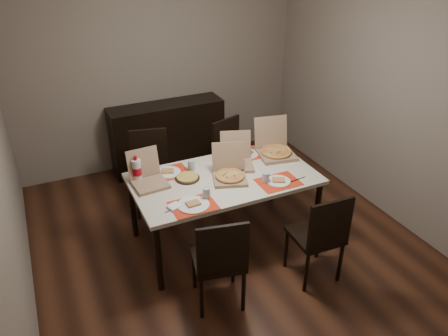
% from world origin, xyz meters
% --- Properties ---
extents(ground, '(3.80, 4.00, 0.02)m').
position_xyz_m(ground, '(0.00, 0.00, -0.01)').
color(ground, '#442315').
rests_on(ground, ground).
extents(room_walls, '(3.84, 4.02, 2.62)m').
position_xyz_m(room_walls, '(0.00, 0.43, 1.73)').
color(room_walls, gray).
rests_on(room_walls, ground).
extents(sideboard, '(1.50, 0.40, 0.90)m').
position_xyz_m(sideboard, '(0.00, 1.78, 0.45)').
color(sideboard, black).
rests_on(sideboard, ground).
extents(dining_table, '(1.80, 1.00, 0.75)m').
position_xyz_m(dining_table, '(-0.00, -0.02, 0.68)').
color(dining_table, beige).
rests_on(dining_table, ground).
extents(chair_near_left, '(0.50, 0.50, 0.93)m').
position_xyz_m(chair_near_left, '(-0.43, -0.85, 0.51)').
color(chair_near_left, black).
rests_on(chair_near_left, ground).
extents(chair_near_right, '(0.44, 0.44, 0.93)m').
position_xyz_m(chair_near_right, '(0.52, -0.93, 0.51)').
color(chair_near_right, black).
rests_on(chair_near_right, ground).
extents(chair_far_left, '(0.51, 0.51, 0.93)m').
position_xyz_m(chair_far_left, '(-0.49, 0.91, 0.51)').
color(chair_far_left, black).
rests_on(chair_far_left, ground).
extents(chair_far_right, '(0.53, 0.53, 0.93)m').
position_xyz_m(chair_far_right, '(0.50, 0.82, 0.51)').
color(chair_far_right, black).
rests_on(chair_far_right, ground).
extents(setting_near_left, '(0.46, 0.30, 0.11)m').
position_xyz_m(setting_near_left, '(-0.44, -0.35, 0.77)').
color(setting_near_left, red).
rests_on(setting_near_left, dining_table).
extents(setting_near_right, '(0.50, 0.30, 0.11)m').
position_xyz_m(setting_near_right, '(0.40, -0.32, 0.77)').
color(setting_near_right, red).
rests_on(setting_near_right, dining_table).
extents(setting_far_left, '(0.50, 0.30, 0.11)m').
position_xyz_m(setting_far_left, '(-0.44, 0.28, 0.77)').
color(setting_far_left, red).
rests_on(setting_far_left, dining_table).
extents(setting_far_right, '(0.47, 0.30, 0.11)m').
position_xyz_m(setting_far_right, '(0.39, 0.30, 0.77)').
color(setting_far_right, red).
rests_on(setting_far_right, dining_table).
extents(napkin_loose, '(0.16, 0.15, 0.02)m').
position_xyz_m(napkin_loose, '(0.05, 0.01, 0.76)').
color(napkin_loose, white).
rests_on(napkin_loose, dining_table).
extents(pizza_box_center, '(0.41, 0.44, 0.32)m').
position_xyz_m(pizza_box_center, '(0.04, -0.06, 0.80)').
color(pizza_box_center, '#8E6D52').
rests_on(pizza_box_center, dining_table).
extents(pizza_box_right, '(0.44, 0.47, 0.37)m').
position_xyz_m(pizza_box_right, '(0.70, 0.19, 0.81)').
color(pizza_box_right, '#8E6D52').
rests_on(pizza_box_right, dining_table).
extents(pizza_box_left, '(0.33, 0.37, 0.31)m').
position_xyz_m(pizza_box_left, '(-0.71, 0.18, 0.81)').
color(pizza_box_left, '#8E6D52').
rests_on(pizza_box_left, dining_table).
extents(pizza_box_extra, '(0.42, 0.44, 0.32)m').
position_xyz_m(pizza_box_extra, '(0.23, 0.16, 0.81)').
color(pizza_box_extra, '#8E6D52').
rests_on(pizza_box_extra, dining_table).
extents(faina_plate, '(0.24, 0.24, 0.03)m').
position_xyz_m(faina_plate, '(-0.34, 0.10, 0.76)').
color(faina_plate, black).
rests_on(faina_plate, dining_table).
extents(dip_bowl, '(0.13, 0.13, 0.03)m').
position_xyz_m(dip_bowl, '(0.14, 0.16, 0.76)').
color(dip_bowl, white).
rests_on(dip_bowl, dining_table).
extents(soda_bottle, '(0.09, 0.09, 0.27)m').
position_xyz_m(soda_bottle, '(-0.79, 0.27, 0.86)').
color(soda_bottle, silver).
rests_on(soda_bottle, dining_table).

